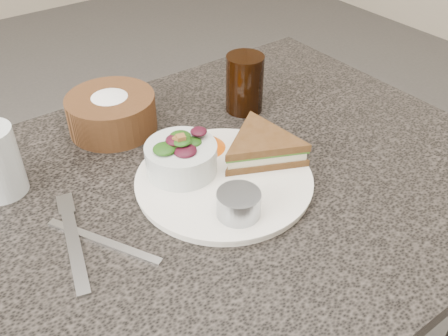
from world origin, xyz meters
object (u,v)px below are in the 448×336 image
Objects in this scene: dining_table at (205,335)px; cola_glass at (245,80)px; salad_bowl at (181,154)px; bread_basket at (111,107)px; sandwich at (262,147)px; dinner_plate at (224,181)px; dressing_ramekin at (239,204)px.

cola_glass reaches higher than dining_table.
bread_basket is (-0.02, 0.19, 0.00)m from salad_bowl.
sandwich is 0.13m from salad_bowl.
dinner_plate is 4.33× the size of dressing_ramekin.
salad_bowl is 0.19m from bread_basket.
dining_table is 0.50m from cola_glass.
dining_table is at bearing 164.64° from dinner_plate.
sandwich is (0.12, -0.00, 0.41)m from dining_table.
dinner_plate is 1.74× the size of bread_basket.
cola_glass is (0.19, 0.23, 0.03)m from dressing_ramekin.
sandwich is at bearing 4.58° from dinner_plate.
dressing_ramekin reaches higher than dinner_plate.
dining_table is at bearing -83.28° from bread_basket.
cola_glass is (0.20, 0.15, 0.43)m from dining_table.
dining_table is at bearing -143.88° from cola_glass.
sandwich is 2.51× the size of dressing_ramekin.
dressing_ramekin is (-0.11, -0.08, -0.00)m from sandwich.
salad_bowl is at bearing -82.67° from bread_basket.
sandwich is at bearing -58.39° from bread_basket.
sandwich is 1.41× the size of salad_bowl.
bread_basket is 1.29× the size of cola_glass.
sandwich reaches higher than dining_table.
dinner_plate is 0.09m from dressing_ramekin.
salad_bowl is 0.23m from cola_glass.
bread_basket is at bearing 96.72° from dining_table.
salad_bowl reaches higher than dressing_ramekin.
bread_basket is 0.24m from cola_glass.
dressing_ramekin is at bearing -118.17° from sandwich.
dining_table is 16.22× the size of dressing_ramekin.
dinner_plate is at bearing -74.72° from bread_basket.
dinner_plate reaches higher than dining_table.
bread_basket is at bearing 97.33° from salad_bowl.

